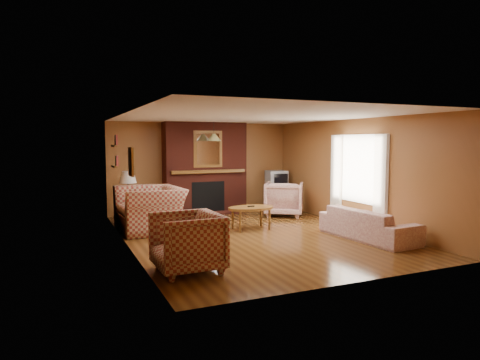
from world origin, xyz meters
name	(u,v)px	position (x,y,z in m)	size (l,w,h in m)	color
floor	(253,235)	(0.00, 0.00, 0.00)	(6.50, 6.50, 0.00)	#46280F
ceiling	(253,116)	(0.00, 0.00, 2.40)	(6.50, 6.50, 0.00)	silver
wall_back	(202,167)	(0.00, 3.25, 1.20)	(6.50, 6.50, 0.00)	#94572E
wall_front	(358,194)	(0.00, -3.25, 1.20)	(6.50, 6.50, 0.00)	#94572E
wall_left	(127,181)	(-2.50, 0.00, 1.20)	(6.50, 6.50, 0.00)	#94572E
wall_right	(353,173)	(2.50, 0.00, 1.20)	(6.50, 6.50, 0.00)	#94572E
fireplace	(205,168)	(0.00, 2.98, 1.18)	(2.20, 0.82, 2.40)	#501A11
window_right	(357,176)	(2.45, -0.20, 1.13)	(0.10, 1.85, 2.00)	beige
bookshelf	(115,152)	(-2.44, 1.90, 1.67)	(0.09, 0.55, 0.71)	brown
botanical_print	(131,162)	(-2.47, -0.30, 1.55)	(0.05, 0.40, 0.50)	brown
pendant_light	(214,137)	(0.00, 2.30, 2.00)	(0.36, 0.36, 0.48)	black
plaid_loveseat	(150,209)	(-1.85, 1.22, 0.47)	(1.44, 1.26, 0.94)	maroon
plaid_armchair	(187,242)	(-1.95, -1.86, 0.44)	(0.93, 0.96, 0.87)	maroon
floral_sofa	(368,224)	(1.90, -1.24, 0.30)	(2.04, 0.80, 0.60)	beige
floral_armchair	(284,199)	(1.69, 1.72, 0.43)	(0.93, 0.95, 0.87)	beige
coffee_table	(251,209)	(0.18, 0.49, 0.44)	(1.03, 0.64, 0.51)	brown
side_table	(129,210)	(-2.10, 2.45, 0.27)	(0.41, 0.41, 0.54)	brown
table_lamp	(128,183)	(-2.10, 2.45, 0.91)	(0.40, 0.40, 0.66)	white
tv_stand	(276,198)	(2.05, 2.80, 0.30)	(0.55, 0.50, 0.60)	black
crt_tv	(276,179)	(2.05, 2.79, 0.84)	(0.58, 0.58, 0.48)	#AFB2B7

